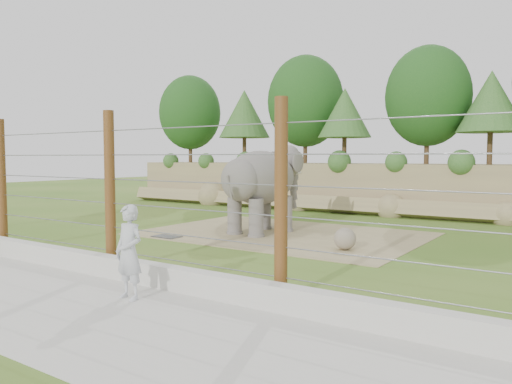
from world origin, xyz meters
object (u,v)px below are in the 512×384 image
Objects in this scene: stone_ball at (345,239)px; zookeeper at (129,252)px; barrier_fence at (110,191)px; elephant at (260,190)px.

zookeeper is (-1.39, -7.30, 0.60)m from stone_ball.
zookeeper is at bearing -32.53° from barrier_fence.
barrier_fence reaches higher than stone_ball.
stone_ball is at bearing 56.77° from barrier_fence.
barrier_fence is at bearing -81.13° from elephant.
barrier_fence reaches higher than zookeeper.
elephant is at bearing 160.26° from stone_ball.
stone_ball is 7.09m from barrier_fence.
zookeeper is (2.69, -8.76, -0.66)m from elephant.
stone_ball is 0.03× the size of barrier_fence.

